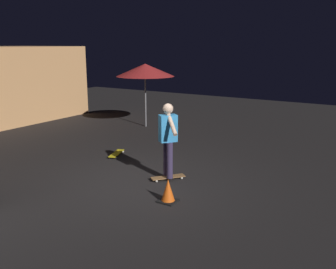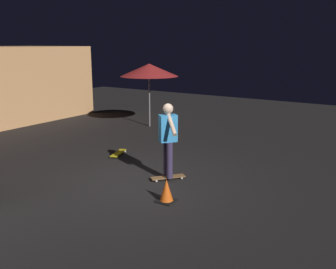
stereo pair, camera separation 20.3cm
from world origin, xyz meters
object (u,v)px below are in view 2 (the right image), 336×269
Objects in this scene: patio_umbrella at (149,70)px; skater at (168,135)px; skateboard_ridden at (168,177)px; traffic_cone at (166,191)px; skateboard_spare at (118,153)px.

patio_umbrella is 5.86m from skater.
patio_umbrella is 1.38× the size of skater.
skater reaches higher than skateboard_ridden.
patio_umbrella is at bearing 38.90° from traffic_cone.
traffic_cone is at bearing -147.78° from skater.
traffic_cone is (-1.93, -2.89, 0.16)m from skateboard_spare.
skater is (-0.87, -2.22, 0.98)m from skateboard_spare.
skateboard_ridden is at bearing -139.66° from patio_umbrella.
patio_umbrella is at bearing 23.20° from skateboard_spare.
patio_umbrella is 6.11m from skateboard_ridden.
traffic_cone is (-1.06, -0.67, -0.83)m from skater.
skater is at bearing -90.00° from skateboard_ridden.
patio_umbrella is 3.12× the size of skateboard_ridden.
traffic_cone is at bearing -141.10° from patio_umbrella.
patio_umbrella reaches higher than skater.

